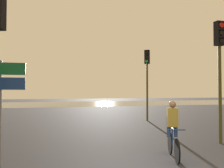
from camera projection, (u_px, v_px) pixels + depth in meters
The scene contains 5 objects.
water_strip at pixel (58, 104), 37.50m from camera, with size 80.00×16.00×0.01m, color slate.
traffic_light_near_right at pixel (220, 58), 9.17m from camera, with size 0.33×0.34×4.48m.
traffic_light_far_right at pixel (147, 72), 16.22m from camera, with size 0.41×0.42×4.59m.
direction_sign_post at pixel (0, 96), 5.64m from camera, with size 1.10×0.12×2.60m.
cyclist at pixel (173, 129), 7.10m from camera, with size 0.67×1.63×1.62m.
Camera 1 is at (-2.29, -4.93, 1.89)m, focal length 40.00 mm.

